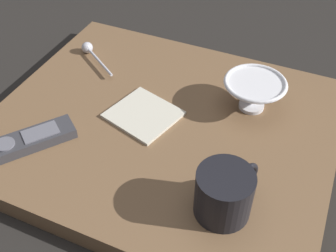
% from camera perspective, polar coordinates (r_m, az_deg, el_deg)
% --- Properties ---
extents(ground_plane, '(6.00, 6.00, 0.00)m').
position_cam_1_polar(ground_plane, '(0.82, -0.79, -1.45)').
color(ground_plane, black).
extents(table, '(0.55, 0.65, 0.04)m').
position_cam_1_polar(table, '(0.81, -0.80, -0.41)').
color(table, brown).
rests_on(table, ground).
extents(cereal_bowl, '(0.12, 0.12, 0.06)m').
position_cam_1_polar(cereal_bowl, '(0.82, 11.77, 4.55)').
color(cereal_bowl, silver).
rests_on(cereal_bowl, table).
extents(coffee_mug, '(0.11, 0.09, 0.08)m').
position_cam_1_polar(coffee_mug, '(0.63, 7.82, -9.19)').
color(coffee_mug, black).
rests_on(coffee_mug, table).
extents(teaspoon, '(0.09, 0.12, 0.03)m').
position_cam_1_polar(teaspoon, '(0.98, -10.80, 10.26)').
color(teaspoon, silver).
rests_on(teaspoon, table).
extents(tv_remote_near, '(0.16, 0.14, 0.02)m').
position_cam_1_polar(tv_remote_near, '(0.79, -18.48, -1.83)').
color(tv_remote_near, '#38383D').
rests_on(tv_remote_near, table).
extents(folded_napkin, '(0.14, 0.15, 0.01)m').
position_cam_1_polar(folded_napkin, '(0.81, -3.43, 1.59)').
color(folded_napkin, beige).
rests_on(folded_napkin, table).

